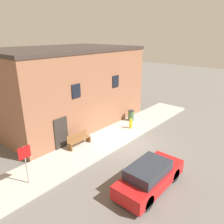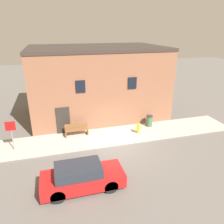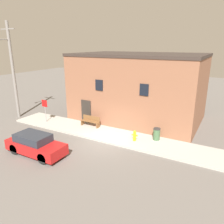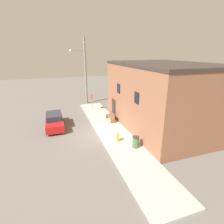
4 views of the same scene
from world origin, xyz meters
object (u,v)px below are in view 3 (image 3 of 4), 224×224
Objects in this scene: trash_bin at (157,134)px; utility_pole at (12,69)px; fire_hydrant at (135,136)px; stop_sign at (45,107)px; parked_car at (35,145)px; bench at (91,121)px.

utility_pole is (-13.89, -1.15, 4.17)m from trash_bin.
stop_sign is at bearing -179.21° from fire_hydrant.
parked_car reaches higher than fire_hydrant.
stop_sign is 4.46m from bench.
trash_bin is 8.56m from parked_car.
trash_bin is 14.55m from utility_pole.
fire_hydrant is 0.91× the size of trash_bin.
parked_car is at bearing -31.39° from utility_pole.
fire_hydrant is 8.83m from stop_sign.
stop_sign is 4.95m from utility_pole.
trash_bin is at bearing 0.27° from bench.
bench is 0.41× the size of parked_car.
utility_pole is at bearing -175.29° from trash_bin.
parked_car is (3.78, -4.66, -0.89)m from stop_sign.
stop_sign is at bearing -173.86° from trash_bin.
trash_bin is at bearing 4.71° from utility_pole.
fire_hydrant is 4.65m from bench.
trash_bin is at bearing 35.61° from fire_hydrant.
trash_bin is 0.22× the size of parked_car.
stop_sign reaches higher than trash_bin.
parked_car is at bearing -94.38° from bench.
parked_car is at bearing -50.98° from stop_sign.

